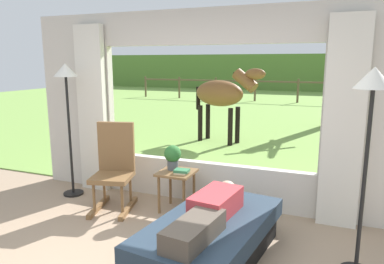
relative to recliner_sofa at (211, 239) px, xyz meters
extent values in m
cube|color=beige|center=(-2.60, 1.41, 1.06)|extent=(1.15, 0.12, 2.55)
cube|color=beige|center=(1.45, 1.41, 1.06)|extent=(1.15, 0.12, 2.55)
cube|color=beige|center=(-0.57, 1.41, 0.06)|extent=(2.90, 0.12, 0.55)
cube|color=beige|center=(-0.57, 1.41, 2.11)|extent=(2.90, 0.12, 0.45)
cube|color=silver|center=(-2.26, 1.27, 0.98)|extent=(0.44, 0.10, 2.40)
cube|color=silver|center=(1.12, 1.27, 0.98)|extent=(0.44, 0.10, 2.40)
cube|color=#759E47|center=(-0.57, 12.31, -0.21)|extent=(36.00, 21.68, 0.02)
cube|color=#567C35|center=(-0.57, 22.15, 0.98)|extent=(36.00, 2.00, 2.40)
cube|color=black|center=(0.00, 0.00, -0.10)|extent=(1.03, 1.66, 0.24)
cube|color=#233342|center=(0.00, 0.00, 0.11)|extent=(1.12, 1.80, 0.18)
cube|color=#B23338|center=(0.00, 0.15, 0.31)|extent=(0.42, 0.64, 0.22)
cube|color=#4C4238|center=(0.00, -0.45, 0.29)|extent=(0.37, 0.71, 0.18)
sphere|color=tan|center=(0.00, 0.54, 0.31)|extent=(0.20, 0.20, 0.20)
cube|color=brown|center=(-1.56, 0.67, 0.22)|extent=(0.59, 0.59, 0.06)
cube|color=brown|center=(-1.61, 0.88, 0.56)|extent=(0.48, 0.18, 0.68)
cube|color=brown|center=(-1.75, 0.62, -0.19)|extent=(0.23, 0.67, 0.06)
cube|color=brown|center=(-1.37, 0.73, -0.19)|extent=(0.23, 0.67, 0.06)
cylinder|color=brown|center=(-1.69, 0.45, 0.02)|extent=(0.04, 0.04, 0.38)
cylinder|color=brown|center=(-1.34, 0.55, 0.02)|extent=(0.04, 0.04, 0.38)
cylinder|color=brown|center=(-1.78, 0.80, 0.02)|extent=(0.04, 0.04, 0.38)
cylinder|color=brown|center=(-1.43, 0.89, 0.02)|extent=(0.04, 0.04, 0.38)
cube|color=brown|center=(-0.79, 0.97, 0.29)|extent=(0.44, 0.44, 0.03)
cylinder|color=brown|center=(-0.96, 0.80, 0.03)|extent=(0.04, 0.04, 0.49)
cylinder|color=brown|center=(-0.62, 0.80, 0.03)|extent=(0.04, 0.04, 0.49)
cylinder|color=brown|center=(-0.96, 1.14, 0.03)|extent=(0.04, 0.04, 0.49)
cylinder|color=brown|center=(-0.62, 1.14, 0.03)|extent=(0.04, 0.04, 0.49)
cylinder|color=#4C5156|center=(-0.87, 1.03, 0.36)|extent=(0.14, 0.14, 0.12)
sphere|color=#2D6B2D|center=(-0.87, 1.03, 0.51)|extent=(0.22, 0.22, 0.22)
cube|color=beige|center=(-0.70, 0.90, 0.31)|extent=(0.16, 0.13, 0.02)
cube|color=#337247|center=(-0.69, 0.91, 0.34)|extent=(0.19, 0.15, 0.03)
cylinder|color=black|center=(-2.41, 0.93, -0.20)|extent=(0.28, 0.28, 0.03)
cylinder|color=black|center=(-2.41, 0.93, 0.63)|extent=(0.04, 0.04, 1.69)
cone|color=white|center=(-2.41, 0.93, 1.56)|extent=(0.32, 0.32, 0.18)
cylinder|color=black|center=(1.29, 0.27, 0.62)|extent=(0.04, 0.04, 1.67)
cone|color=white|center=(1.29, 0.27, 1.54)|extent=(0.32, 0.32, 0.18)
ellipsoid|color=brown|center=(-1.49, 4.96, 0.95)|extent=(1.35, 0.88, 0.60)
cylinder|color=brown|center=(-0.83, 4.78, 1.26)|extent=(0.65, 0.41, 0.53)
ellipsoid|color=brown|center=(-0.60, 4.71, 1.41)|extent=(0.52, 0.32, 0.24)
cube|color=black|center=(-0.91, 4.80, 1.29)|extent=(0.43, 0.19, 0.32)
cylinder|color=black|center=(-2.06, 5.13, 0.80)|extent=(0.12, 0.12, 0.55)
cylinder|color=black|center=(-1.04, 5.00, 0.23)|extent=(0.11, 0.11, 0.85)
cylinder|color=black|center=(-1.13, 4.70, 0.23)|extent=(0.11, 0.11, 0.85)
cylinder|color=black|center=(-1.85, 5.23, 0.23)|extent=(0.11, 0.11, 0.85)
cylinder|color=black|center=(-1.93, 4.93, 0.23)|extent=(0.11, 0.11, 0.85)
cylinder|color=#4C3823|center=(0.86, 8.11, 1.29)|extent=(0.32, 0.32, 2.97)
cylinder|color=#47331E|center=(1.15, 8.41, 2.57)|extent=(0.74, 0.73, 0.87)
cylinder|color=#47331E|center=(0.87, 7.69, 2.30)|extent=(0.88, 0.11, 0.96)
cylinder|color=#47331E|center=(1.24, 8.24, 2.48)|extent=(0.41, 1.02, 0.64)
cylinder|color=brown|center=(-8.57, 14.28, 0.35)|extent=(0.10, 0.10, 1.10)
cylinder|color=brown|center=(-6.57, 14.28, 0.35)|extent=(0.10, 0.10, 1.10)
cylinder|color=brown|center=(-4.57, 14.28, 0.35)|extent=(0.10, 0.10, 1.10)
cylinder|color=brown|center=(-2.57, 14.28, 0.35)|extent=(0.10, 0.10, 1.10)
cylinder|color=brown|center=(-0.57, 14.28, 0.35)|extent=(0.10, 0.10, 1.10)
cylinder|color=brown|center=(1.43, 14.28, 0.35)|extent=(0.10, 0.10, 1.10)
cube|color=brown|center=(-0.57, 14.28, 0.75)|extent=(16.00, 0.06, 0.08)
camera|label=1|loc=(1.00, -3.02, 1.67)|focal=33.56mm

